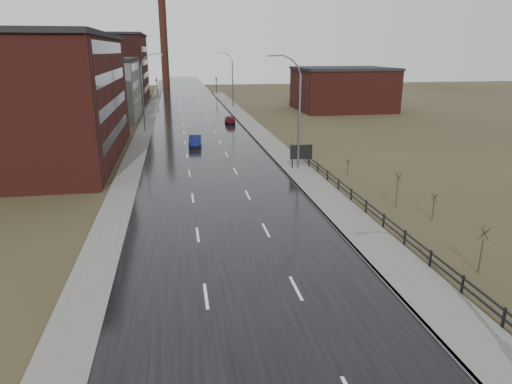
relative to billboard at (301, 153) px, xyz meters
name	(u,v)px	position (x,y,z in m)	size (l,w,h in m)	color
road	(199,132)	(-9.10, 23.98, -1.69)	(14.00, 300.00, 0.06)	black
sidewalk_right	(298,171)	(-0.50, -1.02, -1.63)	(3.20, 180.00, 0.18)	#595651
curb_right	(284,171)	(-2.02, -1.02, -1.63)	(0.16, 180.00, 0.18)	slate
sidewalk_left	(143,134)	(-17.30, 23.98, -1.66)	(2.40, 260.00, 0.12)	#595651
warehouse_near	(7,99)	(-30.09, 8.98, 5.04)	(22.44, 28.56, 13.50)	#471914
warehouse_mid	(91,89)	(-27.09, 41.98, 3.54)	(16.32, 20.40, 10.50)	slate
warehouse_far	(89,68)	(-32.09, 71.98, 6.04)	(26.52, 24.48, 15.50)	#331611
building_right	(343,89)	(21.20, 45.98, 2.54)	(18.36, 16.32, 8.50)	#471914
smokestack	(164,38)	(-15.10, 113.98, 13.78)	(2.70, 2.70, 30.70)	#331611
streetlight_right_mid	(297,112)	(-0.60, -0.02, 4.12)	(3.36, 0.28, 11.35)	slate
streetlight_left	(145,92)	(-16.80, 25.98, 4.12)	(3.36, 0.28, 11.35)	slate
streetlight_right_far	(231,80)	(-0.60, 53.98, 4.12)	(3.36, 0.28, 11.35)	slate
guardrail	(388,223)	(1.20, -17.70, -1.01)	(0.10, 53.05, 1.10)	black
shrub_c	(482,248)	(3.54, -24.02, -0.25)	(0.65, 0.69, 2.76)	#382D23
shrub_d	(434,206)	(5.40, -16.07, -0.64)	(0.49, 0.51, 2.04)	#382D23
shrub_e	(397,189)	(4.15, -12.91, -0.22)	(0.66, 0.70, 2.82)	#382D23
shrub_f	(348,167)	(3.80, -3.40, -0.82)	(0.41, 0.43, 1.71)	#382D23
billboard	(301,153)	(0.00, 0.00, 0.00)	(2.32, 0.17, 2.55)	black
traffic_light_left	(156,78)	(-17.10, 83.98, 2.88)	(0.58, 2.73, 5.30)	black
traffic_light_right	(216,78)	(-1.10, 83.98, 2.88)	(0.58, 2.73, 5.30)	black
car_near	(195,141)	(-10.18, 13.32, -1.02)	(1.50, 4.29, 1.41)	#0D1342
car_far	(230,120)	(-3.60, 31.46, -1.03)	(1.63, 4.06, 1.38)	#550E17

